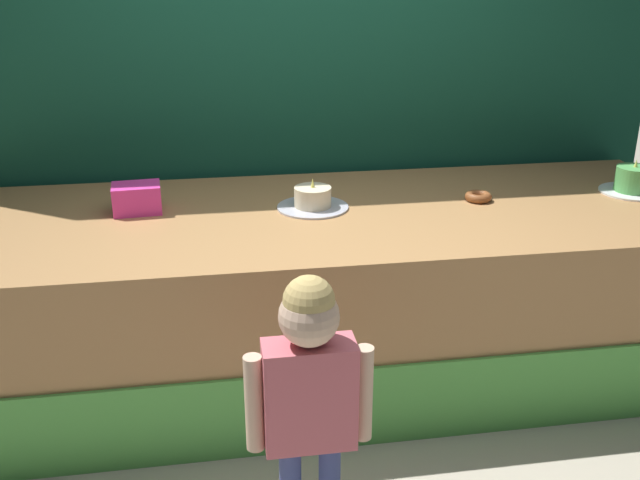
{
  "coord_description": "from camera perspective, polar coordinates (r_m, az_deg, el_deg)",
  "views": [
    {
      "loc": [
        -0.49,
        -2.57,
        2.02
      ],
      "look_at": [
        -0.02,
        0.4,
        0.83
      ],
      "focal_mm": 39.97,
      "sensor_mm": 36.0,
      "label": 1
    }
  ],
  "objects": [
    {
      "name": "stage_platform",
      "position": [
        3.64,
        -0.4,
        -4.28
      ],
      "size": [
        4.01,
        1.36,
        0.87
      ],
      "color": "#B27F4C",
      "rests_on": "ground_plane"
    },
    {
      "name": "ground_plane",
      "position": [
        3.31,
        1.44,
        -16.09
      ],
      "size": [
        12.0,
        12.0,
        0.0
      ],
      "primitive_type": "plane",
      "color": "#BCB29E"
    },
    {
      "name": "pink_box",
      "position": [
        3.57,
        -14.45,
        3.25
      ],
      "size": [
        0.24,
        0.19,
        0.14
      ],
      "primitive_type": "cube",
      "rotation": [
        0.0,
        0.0,
        0.08
      ],
      "color": "#F53BA5",
      "rests_on": "stage_platform"
    },
    {
      "name": "cake_right",
      "position": [
        4.1,
        23.78,
        4.32
      ],
      "size": [
        0.33,
        0.33,
        0.18
      ],
      "color": "white",
      "rests_on": "stage_platform"
    },
    {
      "name": "curtain_backdrop",
      "position": [
        4.07,
        -2.16,
        15.29
      ],
      "size": [
        4.29,
        0.08,
        3.15
      ],
      "primitive_type": "cube",
      "color": "#144C38",
      "rests_on": "ground_plane"
    },
    {
      "name": "donut",
      "position": [
        3.72,
        12.55,
        3.41
      ],
      "size": [
        0.14,
        0.14,
        0.04
      ],
      "primitive_type": "torus",
      "color": "brown",
      "rests_on": "stage_platform"
    },
    {
      "name": "cake_center",
      "position": [
        3.52,
        -0.59,
        3.26
      ],
      "size": [
        0.36,
        0.36,
        0.15
      ],
      "color": "silver",
      "rests_on": "stage_platform"
    },
    {
      "name": "child_figure",
      "position": [
        2.38,
        -0.85,
        -11.6
      ],
      "size": [
        0.43,
        0.2,
        1.11
      ],
      "color": "#3F4C8C",
      "rests_on": "ground_plane"
    }
  ]
}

